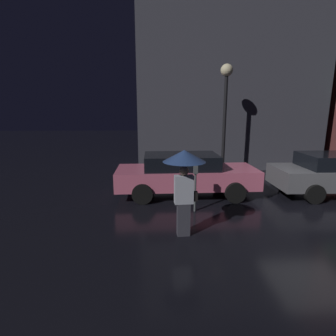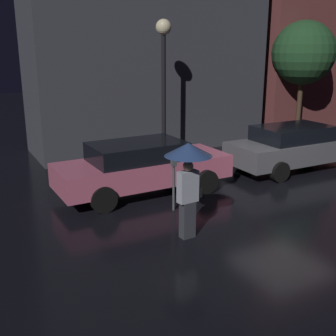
% 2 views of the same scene
% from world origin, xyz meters
% --- Properties ---
extents(ground_plane, '(60.00, 60.00, 0.00)m').
position_xyz_m(ground_plane, '(0.00, 0.00, 0.00)').
color(ground_plane, black).
extents(building_facade_left, '(8.86, 3.00, 8.29)m').
position_xyz_m(building_facade_left, '(-1.22, 6.50, 4.15)').
color(building_facade_left, '#3D3D47').
rests_on(building_facade_left, ground).
extents(parked_car_pink, '(4.71, 1.90, 1.41)m').
position_xyz_m(parked_car_pink, '(-3.81, 1.46, 0.75)').
color(parked_car_pink, '#DB6684').
rests_on(parked_car_pink, ground).
extents(pedestrian_with_umbrella, '(0.95, 0.95, 2.00)m').
position_xyz_m(pedestrian_with_umbrella, '(-4.14, -1.49, 1.55)').
color(pedestrian_with_umbrella, '#383842').
rests_on(pedestrian_with_umbrella, ground).
extents(parking_meter, '(0.12, 0.10, 1.33)m').
position_xyz_m(parking_meter, '(-3.68, -0.05, 0.82)').
color(parking_meter, '#4C5154').
rests_on(parking_meter, ground).
extents(street_lamp_near, '(0.49, 0.49, 4.63)m').
position_xyz_m(street_lamp_near, '(-1.97, 3.75, 3.45)').
color(street_lamp_near, black).
rests_on(street_lamp_near, ground).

